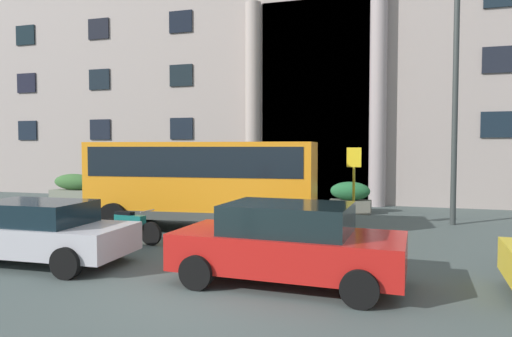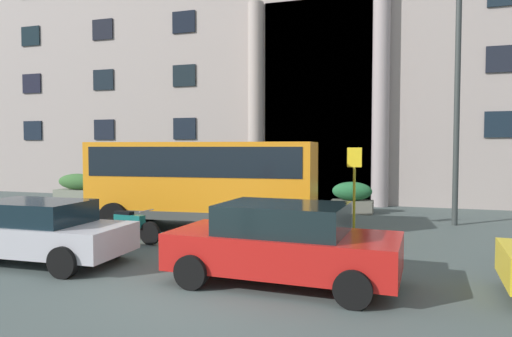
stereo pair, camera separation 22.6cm
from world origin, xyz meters
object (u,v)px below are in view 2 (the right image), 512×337
bus_stop_sign (354,178)px  motorcycle_far_end (128,225)px  orange_minibus (204,177)px  parked_sedan_far (34,231)px  parked_coupe_end (283,243)px  hedge_planter_east (229,190)px  hedge_planter_west (148,188)px  lamppost_plaza_centre (458,74)px  hedge_planter_entrance_right (352,198)px  hedge_planter_far_west (78,188)px

bus_stop_sign → motorcycle_far_end: 6.79m
orange_minibus → parked_sedan_far: size_ratio=1.62×
bus_stop_sign → parked_coupe_end: (-0.65, -6.17, -0.80)m
bus_stop_sign → parked_sedan_far: bus_stop_sign is taller
hedge_planter_east → hedge_planter_west: hedge_planter_east is taller
parked_coupe_end → parked_sedan_far: parked_coupe_end is taller
lamppost_plaza_centre → hedge_planter_east: bearing=168.0°
hedge_planter_east → parked_coupe_end: size_ratio=0.50×
bus_stop_sign → lamppost_plaza_centre: (3.02, 1.64, 3.28)m
hedge_planter_entrance_right → motorcycle_far_end: hedge_planter_entrance_right is taller
bus_stop_sign → hedge_planter_west: 10.05m
parked_coupe_end → lamppost_plaza_centre: bearing=67.3°
parked_coupe_end → parked_sedan_far: bearing=-175.7°
hedge_planter_entrance_right → parked_coupe_end: 9.54m
hedge_planter_far_west → parked_sedan_far: (6.77, -9.78, 0.09)m
orange_minibus → parked_coupe_end: 6.00m
orange_minibus → lamppost_plaza_centre: (7.35, 3.16, 3.24)m
parked_sedan_far → lamppost_plaza_centre: bearing=39.0°
hedge_planter_far_west → hedge_planter_east: bearing=0.2°
hedge_planter_east → hedge_planter_far_west: hedge_planter_east is taller
hedge_planter_far_west → lamppost_plaza_centre: size_ratio=0.26×
motorcycle_far_end → lamppost_plaza_centre: bearing=41.0°
bus_stop_sign → lamppost_plaza_centre: bearing=28.6°
hedge_planter_west → hedge_planter_east: bearing=-1.8°
hedge_planter_west → parked_coupe_end: (8.71, -9.75, 0.05)m
parked_sedan_far → motorcycle_far_end: bearing=70.9°
hedge_planter_far_west → lamppost_plaza_centre: (16.00, -1.79, 4.22)m
hedge_planter_west → parked_sedan_far: hedge_planter_west is taller
orange_minibus → bus_stop_sign: size_ratio=2.75×
hedge_planter_far_west → motorcycle_far_end: bearing=-44.2°
hedge_planter_far_west → lamppost_plaza_centre: 16.64m
orange_minibus → hedge_planter_west: bearing=129.2°
bus_stop_sign → hedge_planter_west: bearing=159.1°
hedge_planter_east → lamppost_plaza_centre: 9.59m
hedge_planter_entrance_right → hedge_planter_far_west: bearing=179.7°
hedge_planter_entrance_right → hedge_planter_east: bearing=179.0°
orange_minibus → bus_stop_sign: orange_minibus is taller
bus_stop_sign → motorcycle_far_end: size_ratio=1.29×
orange_minibus → parked_coupe_end: size_ratio=1.62×
orange_minibus → motorcycle_far_end: bearing=-120.4°
hedge_planter_far_west → parked_coupe_end: parked_coupe_end is taller
orange_minibus → hedge_planter_entrance_right: bearing=45.9°
hedge_planter_west → parked_coupe_end: size_ratio=0.42×
hedge_planter_far_west → hedge_planter_entrance_right: bearing=-0.3°
parked_sedan_far → lamppost_plaza_centre: (9.23, 8.00, 4.14)m
hedge_planter_west → lamppost_plaza_centre: 13.19m
hedge_planter_east → motorcycle_far_end: bearing=-89.9°
orange_minibus → lamppost_plaza_centre: 8.63m
parked_sedan_far → hedge_planter_east: bearing=83.7°
parked_coupe_end → lamppost_plaza_centre: (3.66, 7.82, 4.08)m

